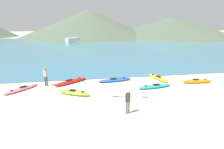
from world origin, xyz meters
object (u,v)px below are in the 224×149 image
at_px(kayak_on_sand_1, 22,89).
at_px(kayak_on_sand_5, 155,86).
at_px(person_near_waterline, 45,75).
at_px(moored_boat_0, 72,40).
at_px(kayak_on_sand_0, 115,80).
at_px(kayak_on_sand_2, 158,78).
at_px(kayak_on_sand_6, 71,82).
at_px(kayak_on_sand_4, 197,81).
at_px(person_near_foreground, 128,100).
at_px(kayak_on_sand_3, 74,93).
at_px(loose_paddle, 130,97).

xyz_separation_m(kayak_on_sand_1, kayak_on_sand_5, (11.57, -1.40, 0.02)).
xyz_separation_m(person_near_waterline, moored_boat_0, (0.18, 48.43, -0.28)).
distance_m(kayak_on_sand_0, kayak_on_sand_2, 4.55).
bearing_deg(moored_boat_0, kayak_on_sand_6, -87.60).
xyz_separation_m(kayak_on_sand_4, person_near_foreground, (-8.26, -4.87, 0.74)).
bearing_deg(kayak_on_sand_3, kayak_on_sand_4, 5.30).
height_order(person_near_waterline, loose_paddle, person_near_waterline).
distance_m(kayak_on_sand_5, moored_boat_0, 51.57).
distance_m(kayak_on_sand_4, person_near_waterline, 14.44).
bearing_deg(person_near_foreground, moored_boat_0, 96.12).
height_order(kayak_on_sand_2, kayak_on_sand_5, kayak_on_sand_2).
bearing_deg(kayak_on_sand_5, loose_paddle, -149.07).
height_order(kayak_on_sand_0, kayak_on_sand_6, kayak_on_sand_6).
height_order(kayak_on_sand_1, person_near_foreground, person_near_foreground).
bearing_deg(person_near_foreground, person_near_waterline, 133.14).
height_order(kayak_on_sand_3, person_near_foreground, person_near_foreground).
bearing_deg(loose_paddle, kayak_on_sand_4, 17.26).
xyz_separation_m(kayak_on_sand_0, kayak_on_sand_3, (-3.91, -2.97, 0.04)).
height_order(kayak_on_sand_4, person_near_waterline, person_near_waterline).
distance_m(kayak_on_sand_3, moored_boat_0, 51.18).
bearing_deg(moored_boat_0, kayak_on_sand_5, -79.38).
bearing_deg(kayak_on_sand_6, kayak_on_sand_5, -19.24).
bearing_deg(kayak_on_sand_6, person_near_foreground, -60.46).
height_order(kayak_on_sand_1, kayak_on_sand_6, kayak_on_sand_6).
distance_m(kayak_on_sand_5, kayak_on_sand_6, 7.93).
relative_size(kayak_on_sand_1, person_near_foreground, 1.77).
relative_size(kayak_on_sand_1, moored_boat_0, 0.57).
height_order(person_near_waterline, moored_boat_0, person_near_waterline).
distance_m(kayak_on_sand_1, person_near_waterline, 2.25).
xyz_separation_m(kayak_on_sand_1, kayak_on_sand_3, (4.52, -1.83, 0.05)).
height_order(kayak_on_sand_1, kayak_on_sand_2, kayak_on_sand_2).
bearing_deg(person_near_foreground, kayak_on_sand_1, 144.78).
relative_size(kayak_on_sand_6, loose_paddle, 1.17).
height_order(moored_boat_0, loose_paddle, moored_boat_0).
xyz_separation_m(kayak_on_sand_3, person_near_foreground, (3.43, -3.79, 0.73)).
bearing_deg(person_near_waterline, kayak_on_sand_0, 2.50).
height_order(kayak_on_sand_3, kayak_on_sand_4, kayak_on_sand_3).
distance_m(kayak_on_sand_1, kayak_on_sand_4, 16.24).
height_order(kayak_on_sand_0, moored_boat_0, moored_boat_0).
distance_m(kayak_on_sand_1, kayak_on_sand_3, 4.88).
relative_size(kayak_on_sand_0, kayak_on_sand_2, 1.10).
xyz_separation_m(kayak_on_sand_1, person_near_waterline, (1.89, 0.86, 0.88)).
relative_size(kayak_on_sand_3, loose_paddle, 1.00).
height_order(kayak_on_sand_1, kayak_on_sand_4, kayak_on_sand_4).
relative_size(kayak_on_sand_4, person_near_waterline, 1.72).
xyz_separation_m(kayak_on_sand_0, kayak_on_sand_6, (-4.34, 0.07, 0.04)).
bearing_deg(person_near_foreground, kayak_on_sand_0, 85.99).
distance_m(person_near_foreground, moored_boat_0, 55.22).
bearing_deg(kayak_on_sand_6, kayak_on_sand_2, -0.49).
height_order(kayak_on_sand_1, loose_paddle, kayak_on_sand_1).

